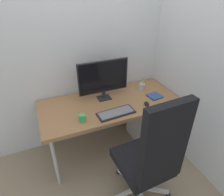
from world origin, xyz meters
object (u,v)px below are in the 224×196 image
at_px(monitor, 103,78).
at_px(desk_clamp_accessory, 82,118).
at_px(keyboard, 116,113).
at_px(notebook, 155,96).
at_px(pen_holder, 142,87).
at_px(filing_cabinet, 148,121).
at_px(office_chair, 151,157).
at_px(mouse, 147,104).

height_order(monitor, desk_clamp_accessory, monitor).
bearing_deg(keyboard, desk_clamp_accessory, 178.42).
bearing_deg(notebook, pen_holder, 96.38).
bearing_deg(filing_cabinet, notebook, -86.93).
distance_m(office_chair, filing_cabinet, 1.02).
distance_m(office_chair, mouse, 0.71).
xyz_separation_m(mouse, notebook, (0.18, 0.12, -0.01)).
xyz_separation_m(filing_cabinet, desk_clamp_accessory, (-0.93, -0.20, 0.47)).
relative_size(keyboard, desk_clamp_accessory, 5.25).
height_order(keyboard, notebook, same).
bearing_deg(monitor, notebook, -20.30).
bearing_deg(monitor, filing_cabinet, -13.85).
xyz_separation_m(monitor, notebook, (0.58, -0.21, -0.26)).
distance_m(filing_cabinet, monitor, 0.91).
bearing_deg(keyboard, filing_cabinet, 20.15).
height_order(keyboard, mouse, mouse).
xyz_separation_m(filing_cabinet, keyboard, (-0.57, -0.21, 0.44)).
bearing_deg(keyboard, mouse, 2.80).
relative_size(filing_cabinet, keyboard, 1.37).
bearing_deg(pen_holder, notebook, -76.54).
relative_size(keyboard, mouse, 4.44).
bearing_deg(keyboard, pen_holder, 34.71).
xyz_separation_m(office_chair, monitor, (-0.07, 0.95, 0.34)).
bearing_deg(office_chair, filing_cabinet, 58.13).
relative_size(filing_cabinet, monitor, 0.96).
relative_size(monitor, mouse, 6.38).
distance_m(filing_cabinet, pen_holder, 0.50).
relative_size(monitor, notebook, 3.87).
bearing_deg(monitor, mouse, -40.04).
bearing_deg(office_chair, monitor, 94.18).
height_order(office_chair, mouse, office_chair).
bearing_deg(mouse, monitor, 155.71).
xyz_separation_m(office_chair, mouse, (0.32, 0.62, 0.09)).
relative_size(office_chair, keyboard, 3.06).
xyz_separation_m(office_chair, keyboard, (-0.06, 0.60, 0.08)).
height_order(filing_cabinet, pen_holder, pen_holder).
bearing_deg(filing_cabinet, pen_holder, 108.18).
relative_size(monitor, keyboard, 1.44).
xyz_separation_m(pen_holder, notebook, (0.05, -0.22, -0.03)).
xyz_separation_m(keyboard, mouse, (0.39, 0.02, 0.01)).
height_order(filing_cabinet, desk_clamp_accessory, desk_clamp_accessory).
height_order(pen_holder, desk_clamp_accessory, pen_holder).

